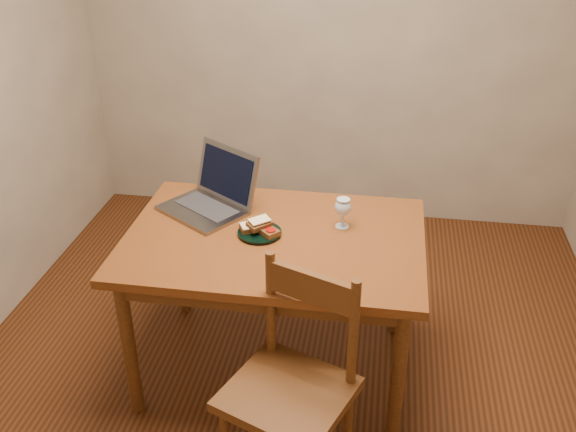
# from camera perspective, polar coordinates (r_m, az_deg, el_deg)

# --- Properties ---
(floor) EXTENTS (3.20, 3.20, 0.02)m
(floor) POSITION_cam_1_polar(r_m,az_deg,el_deg) (3.27, 0.60, -12.85)
(floor) COLOR black
(floor) RESTS_ON ground
(back_wall) EXTENTS (3.20, 0.02, 2.60)m
(back_wall) POSITION_cam_1_polar(r_m,az_deg,el_deg) (4.13, 4.14, 16.72)
(back_wall) COLOR gray
(back_wall) RESTS_ON floor
(front_wall) EXTENTS (3.20, 0.02, 2.60)m
(front_wall) POSITION_cam_1_polar(r_m,az_deg,el_deg) (1.23, -10.67, -16.47)
(front_wall) COLOR gray
(front_wall) RESTS_ON floor
(table) EXTENTS (1.30, 0.90, 0.74)m
(table) POSITION_cam_1_polar(r_m,az_deg,el_deg) (2.84, -1.22, -3.27)
(table) COLOR #44260B
(table) RESTS_ON floor
(chair) EXTENTS (0.56, 0.54, 0.46)m
(chair) POSITION_cam_1_polar(r_m,az_deg,el_deg) (2.44, 0.30, -14.23)
(chair) COLOR #3F230D
(chair) RESTS_ON floor
(plate) EXTENTS (0.19, 0.19, 0.02)m
(plate) POSITION_cam_1_polar(r_m,az_deg,el_deg) (2.80, -2.54, -1.52)
(plate) COLOR black
(plate) RESTS_ON table
(sandwich_cheese) EXTENTS (0.12, 0.11, 0.03)m
(sandwich_cheese) POSITION_cam_1_polar(r_m,az_deg,el_deg) (2.81, -3.16, -0.94)
(sandwich_cheese) COLOR #381E0C
(sandwich_cheese) RESTS_ON plate
(sandwich_tomato) EXTENTS (0.12, 0.12, 0.03)m
(sandwich_tomato) POSITION_cam_1_polar(r_m,az_deg,el_deg) (2.78, -1.84, -1.23)
(sandwich_tomato) COLOR #381E0C
(sandwich_tomato) RESTS_ON plate
(sandwich_top) EXTENTS (0.12, 0.12, 0.03)m
(sandwich_top) POSITION_cam_1_polar(r_m,az_deg,el_deg) (2.79, -2.54, -0.65)
(sandwich_top) COLOR #381E0C
(sandwich_top) RESTS_ON plate
(milk_glass) EXTENTS (0.07, 0.07, 0.14)m
(milk_glass) POSITION_cam_1_polar(r_m,az_deg,el_deg) (2.84, 4.89, 0.27)
(milk_glass) COLOR white
(milk_glass) RESTS_ON table
(laptop) EXTENTS (0.50, 0.49, 0.27)m
(laptop) POSITION_cam_1_polar(r_m,az_deg,el_deg) (3.02, -6.63, 2.04)
(laptop) COLOR slate
(laptop) RESTS_ON table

